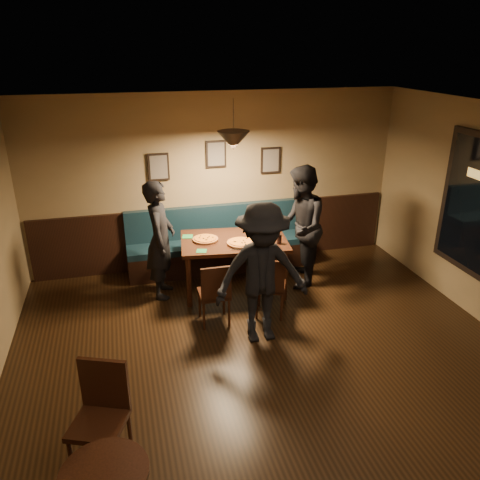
{
  "coord_description": "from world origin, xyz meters",
  "views": [
    {
      "loc": [
        -1.5,
        -3.79,
        3.45
      ],
      "look_at": [
        0.03,
        2.07,
        0.95
      ],
      "focal_mm": 35.7,
      "sensor_mm": 36.0,
      "label": 1
    }
  ],
  "objects_px": {
    "chair_near_left": "(214,292)",
    "dining_table": "(234,265)",
    "chair_near_right": "(271,285)",
    "cafe_chair_far": "(98,422)",
    "diner_left": "(160,240)",
    "soda_glass": "(279,239)",
    "diner_right": "(300,227)",
    "tabasco_bottle": "(266,235)",
    "diner_front": "(262,274)",
    "booth_bench": "(221,240)"
  },
  "relations": [
    {
      "from": "chair_near_left",
      "to": "dining_table",
      "type": "bearing_deg",
      "value": 59.85
    },
    {
      "from": "chair_near_right",
      "to": "cafe_chair_far",
      "type": "relative_size",
      "value": 0.89
    },
    {
      "from": "diner_left",
      "to": "dining_table",
      "type": "bearing_deg",
      "value": -84.56
    },
    {
      "from": "soda_glass",
      "to": "diner_right",
      "type": "bearing_deg",
      "value": 33.59
    },
    {
      "from": "dining_table",
      "to": "tabasco_bottle",
      "type": "bearing_deg",
      "value": -2.73
    },
    {
      "from": "cafe_chair_far",
      "to": "diner_front",
      "type": "bearing_deg",
      "value": -118.38
    },
    {
      "from": "dining_table",
      "to": "chair_near_right",
      "type": "bearing_deg",
      "value": -61.22
    },
    {
      "from": "chair_near_right",
      "to": "tabasco_bottle",
      "type": "distance_m",
      "value": 0.85
    },
    {
      "from": "diner_right",
      "to": "cafe_chair_far",
      "type": "distance_m",
      "value": 4.08
    },
    {
      "from": "booth_bench",
      "to": "diner_left",
      "type": "bearing_deg",
      "value": -147.98
    },
    {
      "from": "cafe_chair_far",
      "to": "booth_bench",
      "type": "bearing_deg",
      "value": -94.6
    },
    {
      "from": "dining_table",
      "to": "tabasco_bottle",
      "type": "distance_m",
      "value": 0.66
    },
    {
      "from": "chair_near_left",
      "to": "tabasco_bottle",
      "type": "relative_size",
      "value": 7.37
    },
    {
      "from": "chair_near_left",
      "to": "diner_front",
      "type": "height_order",
      "value": "diner_front"
    },
    {
      "from": "booth_bench",
      "to": "dining_table",
      "type": "distance_m",
      "value": 0.78
    },
    {
      "from": "chair_near_right",
      "to": "tabasco_bottle",
      "type": "relative_size",
      "value": 7.35
    },
    {
      "from": "booth_bench",
      "to": "soda_glass",
      "type": "height_order",
      "value": "booth_bench"
    },
    {
      "from": "diner_left",
      "to": "tabasco_bottle",
      "type": "xyz_separation_m",
      "value": [
        1.51,
        -0.22,
        0.01
      ]
    },
    {
      "from": "chair_near_left",
      "to": "chair_near_right",
      "type": "xyz_separation_m",
      "value": [
        0.78,
        0.01,
        -0.0
      ]
    },
    {
      "from": "dining_table",
      "to": "chair_near_right",
      "type": "height_order",
      "value": "chair_near_right"
    },
    {
      "from": "dining_table",
      "to": "booth_bench",
      "type": "bearing_deg",
      "value": 99.12
    },
    {
      "from": "diner_left",
      "to": "soda_glass",
      "type": "relative_size",
      "value": 12.1
    },
    {
      "from": "diner_right",
      "to": "chair_near_right",
      "type": "bearing_deg",
      "value": -22.65
    },
    {
      "from": "dining_table",
      "to": "diner_left",
      "type": "relative_size",
      "value": 0.88
    },
    {
      "from": "diner_front",
      "to": "diner_left",
      "type": "bearing_deg",
      "value": 126.68
    },
    {
      "from": "dining_table",
      "to": "diner_right",
      "type": "height_order",
      "value": "diner_right"
    },
    {
      "from": "booth_bench",
      "to": "tabasco_bottle",
      "type": "xyz_separation_m",
      "value": [
        0.49,
        -0.86,
        0.38
      ]
    },
    {
      "from": "chair_near_left",
      "to": "diner_left",
      "type": "distance_m",
      "value": 1.18
    },
    {
      "from": "booth_bench",
      "to": "diner_right",
      "type": "xyz_separation_m",
      "value": [
        1.03,
        -0.81,
        0.42
      ]
    },
    {
      "from": "diner_right",
      "to": "cafe_chair_far",
      "type": "height_order",
      "value": "diner_right"
    },
    {
      "from": "diner_right",
      "to": "soda_glass",
      "type": "relative_size",
      "value": 12.93
    },
    {
      "from": "dining_table",
      "to": "diner_left",
      "type": "distance_m",
      "value": 1.15
    },
    {
      "from": "booth_bench",
      "to": "diner_front",
      "type": "relative_size",
      "value": 1.68
    },
    {
      "from": "dining_table",
      "to": "diner_front",
      "type": "xyz_separation_m",
      "value": [
        0.02,
        -1.32,
        0.48
      ]
    },
    {
      "from": "chair_near_left",
      "to": "diner_right",
      "type": "relative_size",
      "value": 0.48
    },
    {
      "from": "soda_glass",
      "to": "tabasco_bottle",
      "type": "relative_size",
      "value": 1.2
    },
    {
      "from": "cafe_chair_far",
      "to": "chair_near_left",
      "type": "bearing_deg",
      "value": -101.96
    },
    {
      "from": "chair_near_right",
      "to": "tabasco_bottle",
      "type": "bearing_deg",
      "value": 100.72
    },
    {
      "from": "booth_bench",
      "to": "chair_near_left",
      "type": "relative_size",
      "value": 3.41
    },
    {
      "from": "diner_left",
      "to": "cafe_chair_far",
      "type": "relative_size",
      "value": 1.76
    },
    {
      "from": "chair_near_left",
      "to": "soda_glass",
      "type": "distance_m",
      "value": 1.25
    },
    {
      "from": "chair_near_right",
      "to": "diner_right",
      "type": "height_order",
      "value": "diner_right"
    },
    {
      "from": "tabasco_bottle",
      "to": "cafe_chair_far",
      "type": "xyz_separation_m",
      "value": [
        -2.36,
        -2.79,
        -0.38
      ]
    },
    {
      "from": "dining_table",
      "to": "diner_right",
      "type": "bearing_deg",
      "value": 5.56
    },
    {
      "from": "soda_glass",
      "to": "cafe_chair_far",
      "type": "bearing_deg",
      "value": -134.05
    },
    {
      "from": "diner_front",
      "to": "cafe_chair_far",
      "type": "distance_m",
      "value": 2.5
    },
    {
      "from": "diner_right",
      "to": "soda_glass",
      "type": "height_order",
      "value": "diner_right"
    },
    {
      "from": "diner_front",
      "to": "tabasco_bottle",
      "type": "bearing_deg",
      "value": 70.7
    },
    {
      "from": "chair_near_right",
      "to": "soda_glass",
      "type": "distance_m",
      "value": 0.71
    },
    {
      "from": "diner_left",
      "to": "diner_front",
      "type": "relative_size",
      "value": 0.97
    }
  ]
}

